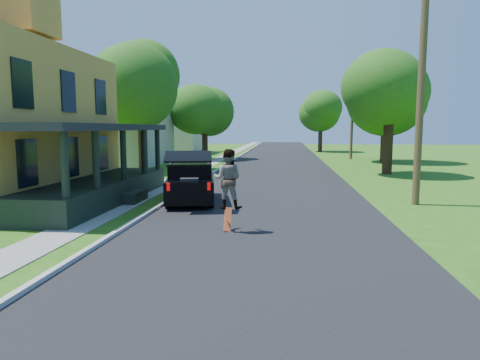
# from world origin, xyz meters

# --- Properties ---
(ground) EXTENTS (140.00, 140.00, 0.00)m
(ground) POSITION_xyz_m (0.00, 0.00, 0.00)
(ground) COLOR #275911
(ground) RESTS_ON ground
(street) EXTENTS (8.00, 120.00, 0.02)m
(street) POSITION_xyz_m (0.00, 20.00, 0.00)
(street) COLOR black
(street) RESTS_ON ground
(curb) EXTENTS (0.15, 120.00, 0.12)m
(curb) POSITION_xyz_m (-4.05, 20.00, 0.00)
(curb) COLOR #A7A8A2
(curb) RESTS_ON ground
(sidewalk) EXTENTS (1.30, 120.00, 0.03)m
(sidewalk) POSITION_xyz_m (-5.60, 20.00, 0.00)
(sidewalk) COLOR gray
(sidewalk) RESTS_ON ground
(front_walk) EXTENTS (6.50, 1.20, 0.03)m
(front_walk) POSITION_xyz_m (-9.50, 6.00, 0.00)
(front_walk) COLOR gray
(front_walk) RESTS_ON ground
(neighbor_house_mid) EXTENTS (12.78, 12.78, 8.30)m
(neighbor_house_mid) POSITION_xyz_m (-13.50, 24.00, 4.19)
(neighbor_house_mid) COLOR beige
(neighbor_house_mid) RESTS_ON ground
(neighbor_house_far) EXTENTS (12.78, 12.78, 8.30)m
(neighbor_house_far) POSITION_xyz_m (-13.50, 40.00, 4.19)
(neighbor_house_far) COLOR beige
(neighbor_house_far) RESTS_ON ground
(black_suv) EXTENTS (2.54, 4.87, 2.16)m
(black_suv) POSITION_xyz_m (-3.14, 6.27, 0.83)
(black_suv) COLOR black
(black_suv) RESTS_ON ground
(skateboarder) EXTENTS (0.88, 0.71, 1.71)m
(skateboarder) POSITION_xyz_m (-0.99, 1.50, 1.53)
(skateboarder) COLOR black
(skateboarder) RESTS_ON ground
(skateboard) EXTENTS (0.22, 0.61, 0.67)m
(skateboard) POSITION_xyz_m (-1.01, 1.62, 0.31)
(skateboard) COLOR #C24010
(skateboard) RESTS_ON ground
(tree_left_mid) EXTENTS (7.49, 7.19, 9.60)m
(tree_left_mid) POSITION_xyz_m (-9.17, 18.14, 6.39)
(tree_left_mid) COLOR black
(tree_left_mid) RESTS_ON ground
(tree_left_far) EXTENTS (6.25, 5.94, 7.74)m
(tree_left_far) POSITION_xyz_m (-6.93, 29.29, 5.08)
(tree_left_far) COLOR black
(tree_left_far) RESTS_ON ground
(tree_right_near) EXTENTS (7.07, 6.65, 8.57)m
(tree_right_near) POSITION_xyz_m (7.18, 18.10, 5.69)
(tree_right_near) COLOR black
(tree_right_near) RESTS_ON ground
(tree_right_mid) EXTENTS (7.27, 7.10, 9.94)m
(tree_right_mid) POSITION_xyz_m (9.14, 27.94, 6.32)
(tree_right_mid) COLOR black
(tree_right_mid) RESTS_ON ground
(tree_right_far) EXTENTS (5.90, 5.68, 8.18)m
(tree_right_far) POSITION_xyz_m (4.96, 44.05, 5.38)
(tree_right_far) COLOR black
(tree_right_far) RESTS_ON ground
(utility_pole_near) EXTENTS (1.70, 0.45, 10.71)m
(utility_pole_near) POSITION_xyz_m (5.71, 6.62, 5.51)
(utility_pole_near) COLOR #473321
(utility_pole_near) RESTS_ON ground
(utility_pole_far) EXTENTS (1.63, 0.27, 8.78)m
(utility_pole_far) POSITION_xyz_m (6.93, 31.48, 4.53)
(utility_pole_far) COLOR #473321
(utility_pole_far) RESTS_ON ground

